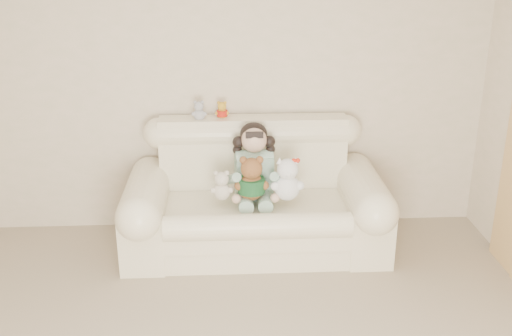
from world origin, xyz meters
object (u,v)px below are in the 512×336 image
object	(u,v)px
seated_child	(254,161)
cream_teddy	(222,183)
white_cat	(287,175)
brown_teddy	(252,174)
sofa	(255,191)

from	to	relation	value
seated_child	cream_teddy	size ratio (longest dim) A/B	2.26
white_cat	cream_teddy	distance (m)	0.51
brown_teddy	cream_teddy	size ratio (longest dim) A/B	1.48
brown_teddy	white_cat	size ratio (longest dim) A/B	1.02
white_cat	sofa	bearing A→B (deg)	150.11
brown_teddy	cream_teddy	bearing A→B (deg)	158.06
seated_child	cream_teddy	bearing A→B (deg)	-147.96
seated_child	white_cat	world-z (taller)	seated_child
seated_child	white_cat	size ratio (longest dim) A/B	1.56
seated_child	white_cat	xyz separation A→B (m)	(0.25, -0.23, -0.03)
brown_teddy	white_cat	world-z (taller)	brown_teddy
sofa	brown_teddy	distance (m)	0.24
seated_child	brown_teddy	world-z (taller)	seated_child
sofa	cream_teddy	distance (m)	0.32
brown_teddy	seated_child	bearing A→B (deg)	62.05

